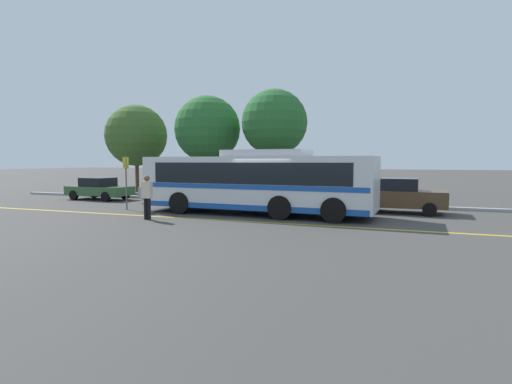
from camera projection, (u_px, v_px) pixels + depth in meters
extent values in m
plane|color=#423F3D|center=(269.00, 216.00, 17.63)|extent=(220.00, 220.00, 0.00)
cube|color=gold|center=(237.00, 221.00, 16.01)|extent=(30.50, 0.20, 0.01)
cube|color=#99999E|center=(285.00, 202.00, 22.56)|extent=(38.50, 0.36, 0.15)
cube|color=silver|center=(256.00, 182.00, 17.96)|extent=(10.61, 3.03, 2.28)
cube|color=black|center=(256.00, 173.00, 17.93)|extent=(9.14, 3.01, 0.91)
cube|color=#194CA5|center=(256.00, 185.00, 17.97)|extent=(10.40, 3.06, 0.20)
cube|color=#194CA5|center=(256.00, 205.00, 18.04)|extent=(10.40, 3.05, 0.24)
cube|color=black|center=(159.00, 179.00, 19.99)|extent=(0.14, 2.26, 1.62)
cube|color=black|center=(159.00, 160.00, 19.92)|extent=(0.12, 1.80, 0.24)
cube|color=silver|center=(267.00, 153.00, 17.66)|extent=(3.76, 2.22, 0.30)
cube|color=black|center=(155.00, 198.00, 20.17)|extent=(0.13, 1.93, 0.04)
cube|color=black|center=(155.00, 202.00, 20.19)|extent=(0.13, 1.93, 0.04)
cylinder|color=black|center=(180.00, 203.00, 18.16)|extent=(1.01, 0.32, 1.00)
cylinder|color=black|center=(207.00, 198.00, 20.42)|extent=(1.01, 0.32, 1.00)
cylinder|color=black|center=(280.00, 208.00, 16.29)|extent=(1.01, 0.32, 1.00)
cylinder|color=black|center=(297.00, 202.00, 18.56)|extent=(1.01, 0.32, 1.00)
cylinder|color=black|center=(334.00, 210.00, 15.44)|extent=(1.01, 0.32, 1.00)
cylinder|color=black|center=(345.00, 204.00, 17.71)|extent=(1.01, 0.32, 1.00)
cube|color=#335B33|center=(100.00, 191.00, 24.93)|extent=(4.25, 1.95, 0.54)
cube|color=black|center=(98.00, 182.00, 24.93)|extent=(1.83, 1.62, 0.54)
cylinder|color=black|center=(125.00, 195.00, 25.20)|extent=(0.61, 0.23, 0.60)
cylinder|color=black|center=(106.00, 197.00, 23.68)|extent=(0.61, 0.23, 0.60)
cylinder|color=black|center=(94.00, 193.00, 26.21)|extent=(0.61, 0.23, 0.60)
cylinder|color=black|center=(74.00, 195.00, 24.70)|extent=(0.61, 0.23, 0.60)
cube|color=#9E9EA3|center=(177.00, 192.00, 22.92)|extent=(4.21, 1.99, 0.64)
cube|color=black|center=(179.00, 183.00, 22.85)|extent=(1.83, 1.59, 0.41)
cylinder|color=black|center=(151.00, 198.00, 22.52)|extent=(0.61, 0.25, 0.60)
cylinder|color=black|center=(164.00, 196.00, 24.03)|extent=(0.61, 0.25, 0.60)
cylinder|color=black|center=(192.00, 200.00, 21.85)|extent=(0.61, 0.25, 0.60)
cylinder|color=black|center=(203.00, 197.00, 23.36)|extent=(0.61, 0.25, 0.60)
cube|color=olive|center=(283.00, 195.00, 20.89)|extent=(4.76, 2.06, 0.70)
cube|color=black|center=(286.00, 184.00, 20.81)|extent=(2.06, 1.66, 0.46)
cylinder|color=black|center=(253.00, 202.00, 20.53)|extent=(0.61, 0.24, 0.60)
cylinder|color=black|center=(261.00, 199.00, 22.11)|extent=(0.61, 0.24, 0.60)
cylinder|color=black|center=(308.00, 204.00, 19.72)|extent=(0.61, 0.24, 0.60)
cylinder|color=black|center=(313.00, 201.00, 21.30)|extent=(0.61, 0.24, 0.60)
cube|color=#4C3823|center=(401.00, 198.00, 18.57)|extent=(4.03, 2.05, 0.75)
cube|color=black|center=(399.00, 184.00, 18.56)|extent=(1.73, 1.72, 0.56)
cylinder|color=black|center=(429.00, 205.00, 18.94)|extent=(0.61, 0.23, 0.60)
cylinder|color=black|center=(430.00, 210.00, 17.32)|extent=(0.61, 0.23, 0.60)
cylinder|color=black|center=(376.00, 203.00, 19.89)|extent=(0.61, 0.23, 0.60)
cylinder|color=black|center=(371.00, 207.00, 18.27)|extent=(0.61, 0.23, 0.60)
cylinder|color=black|center=(149.00, 209.00, 16.36)|extent=(0.14, 0.14, 0.88)
cylinder|color=black|center=(146.00, 209.00, 16.42)|extent=(0.14, 0.14, 0.88)
cube|color=beige|center=(147.00, 190.00, 16.33)|extent=(0.42, 0.22, 0.70)
sphere|color=brown|center=(147.00, 178.00, 16.29)|extent=(0.24, 0.24, 0.24)
cylinder|color=#59595E|center=(126.00, 183.00, 19.71)|extent=(0.07, 0.07, 2.65)
cube|color=yellow|center=(126.00, 163.00, 19.63)|extent=(0.05, 0.40, 0.56)
cylinder|color=#513823|center=(274.00, 172.00, 27.43)|extent=(0.28, 0.28, 3.36)
sphere|color=#28662D|center=(274.00, 122.00, 27.18)|extent=(4.49, 4.49, 4.49)
cylinder|color=#513823|center=(208.00, 174.00, 29.22)|extent=(0.28, 0.28, 2.95)
sphere|color=#28662D|center=(208.00, 129.00, 28.97)|extent=(4.78, 4.78, 4.78)
cylinder|color=#513823|center=(137.00, 175.00, 31.33)|extent=(0.28, 0.28, 2.63)
sphere|color=#3D6028|center=(136.00, 136.00, 31.09)|extent=(4.74, 4.74, 4.74)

